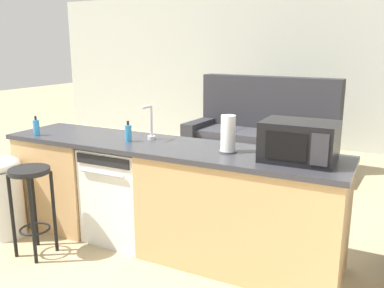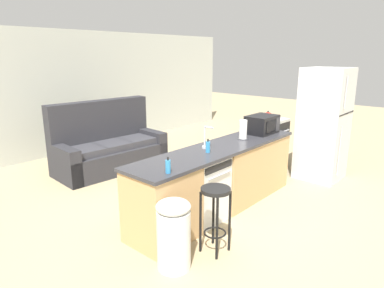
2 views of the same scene
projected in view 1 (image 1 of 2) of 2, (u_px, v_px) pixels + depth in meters
The scene contains 12 objects.
ground_plane at pixel (151, 241), 3.59m from camera, with size 24.00×24.00×0.00m, color tan.
wall_back at pixel (299, 70), 6.80m from camera, with size 10.00×0.06×2.60m.
kitchen_counter at pixel (174, 201), 3.39m from camera, with size 2.94×0.66×0.90m.
dishwasher at pixel (126, 192), 3.60m from camera, with size 0.58×0.61×0.84m.
microwave at pixel (299, 141), 2.80m from camera, with size 0.50×0.37×0.28m.
sink_faucet at pixel (150, 125), 3.45m from camera, with size 0.07×0.18×0.30m.
paper_towel_roll at pixel (228, 134), 3.04m from camera, with size 0.14×0.14×0.28m.
soap_bottle at pixel (128, 133), 3.39m from camera, with size 0.06×0.06×0.18m.
dish_soap_bottle at pixel (36, 127), 3.63m from camera, with size 0.06×0.06×0.18m.
bar_stool at pixel (31, 193), 3.26m from camera, with size 0.32×0.32×0.74m.
trash_bin at pixel (3, 196), 3.63m from camera, with size 0.35×0.35×0.74m.
couch at pixel (262, 140), 5.70m from camera, with size 2.05×1.03×1.27m.
Camera 1 is at (1.81, -2.77, 1.68)m, focal length 38.00 mm.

